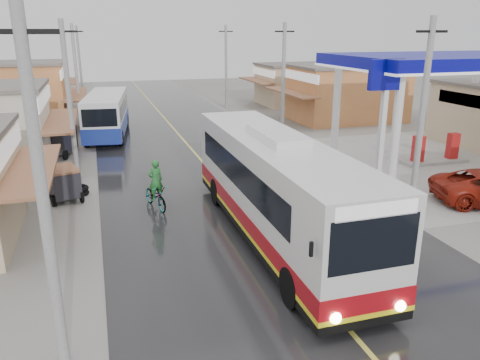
{
  "coord_description": "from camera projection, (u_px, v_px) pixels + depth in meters",
  "views": [
    {
      "loc": [
        -5.77,
        -16.01,
        7.4
      ],
      "look_at": [
        -0.43,
        1.26,
        1.65
      ],
      "focal_mm": 35.0,
      "sensor_mm": 36.0,
      "label": 1
    }
  ],
  "objects": [
    {
      "name": "cyclist",
      "position": [
        156.0,
        192.0,
        20.3
      ],
      "size": [
        1.26,
        2.19,
        2.24
      ],
      "rotation": [
        0.0,
        0.0,
        0.28
      ],
      "color": "black",
      "rests_on": "ground"
    },
    {
      "name": "tyre_stack",
      "position": [
        80.0,
        190.0,
        22.11
      ],
      "size": [
        0.86,
        0.86,
        0.44
      ],
      "color": "black",
      "rests_on": "ground"
    },
    {
      "name": "shopfronts_right",
      "position": [
        401.0,
        139.0,
        33.59
      ],
      "size": [
        11.0,
        44.0,
        4.8
      ],
      "primitive_type": null,
      "color": "silver",
      "rests_on": "ground"
    },
    {
      "name": "second_bus",
      "position": [
        107.0,
        114.0,
        33.98
      ],
      "size": [
        3.66,
        9.56,
        3.09
      ],
      "rotation": [
        0.0,
        0.0,
        -0.12
      ],
      "color": "silver",
      "rests_on": "road"
    },
    {
      "name": "coach_bus",
      "position": [
        275.0,
        188.0,
        17.08
      ],
      "size": [
        3.04,
        12.98,
        4.04
      ],
      "rotation": [
        0.0,
        0.0,
        -0.0
      ],
      "color": "silver",
      "rests_on": "road"
    },
    {
      "name": "road",
      "position": [
        187.0,
        144.0,
        32.09
      ],
      "size": [
        12.0,
        90.0,
        0.02
      ],
      "primitive_type": "cube",
      "color": "black",
      "rests_on": "ground"
    },
    {
      "name": "centre_line",
      "position": [
        187.0,
        144.0,
        32.09
      ],
      "size": [
        0.15,
        90.0,
        0.01
      ],
      "primitive_type": "cube",
      "color": "#D8CC4C",
      "rests_on": "road"
    },
    {
      "name": "tricycle_near",
      "position": [
        63.0,
        182.0,
        21.25
      ],
      "size": [
        1.79,
        2.11,
        1.53
      ],
      "rotation": [
        0.0,
        0.0,
        0.28
      ],
      "color": "#26262D",
      "rests_on": "ground"
    },
    {
      "name": "utility_poles_left",
      "position": [
        80.0,
        148.0,
        31.04
      ],
      "size": [
        1.6,
        50.0,
        8.0
      ],
      "primitive_type": null,
      "color": "gray",
      "rests_on": "ground"
    },
    {
      "name": "tricycle_far",
      "position": [
        60.0,
        140.0,
        28.77
      ],
      "size": [
        2.16,
        2.67,
        1.77
      ],
      "rotation": [
        0.0,
        0.0,
        -0.35
      ],
      "color": "#26262D",
      "rests_on": "ground"
    },
    {
      "name": "ground",
      "position": [
        260.0,
        228.0,
        18.44
      ],
      "size": [
        120.0,
        120.0,
        0.0
      ],
      "primitive_type": "plane",
      "color": "slate",
      "rests_on": "ground"
    },
    {
      "name": "utility_poles_right",
      "position": [
        282.0,
        138.0,
        34.07
      ],
      "size": [
        1.6,
        36.0,
        8.0
      ],
      "primitive_type": null,
      "color": "gray",
      "rests_on": "ground"
    }
  ]
}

